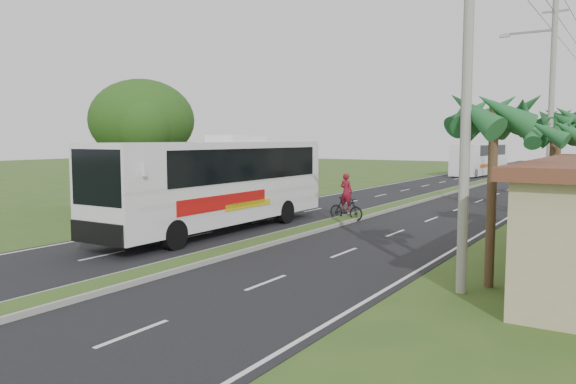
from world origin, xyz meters
The scene contains 14 objects.
ground centered at (0.00, 0.00, 0.00)m, with size 180.00×180.00×0.00m, color #30521E.
road_asphalt centered at (0.00, 20.00, 0.01)m, with size 14.00×160.00×0.02m, color black.
median_strip centered at (0.00, 20.00, 0.10)m, with size 1.20×160.00×0.18m.
lane_edge_left centered at (-6.70, 20.00, 0.00)m, with size 0.12×160.00×0.01m, color silver.
lane_edge_right centered at (6.70, 20.00, 0.00)m, with size 0.12×160.00×0.01m, color silver.
palm_verge_a centered at (9.00, 3.00, 4.74)m, with size 2.40×2.40×5.45m.
palm_verge_b centered at (9.40, 12.00, 4.36)m, with size 2.40×2.40×5.05m.
palm_verge_c centered at (8.80, 19.00, 5.12)m, with size 2.40×2.40×5.85m.
shade_tree centered at (-12.11, 10.02, 5.03)m, with size 6.30×6.00×7.54m.
utility_pole_a centered at (8.50, 2.00, 5.67)m, with size 1.60×0.28×11.00m.
utility_pole_b centered at (8.47, 18.00, 6.26)m, with size 3.20×0.28×12.00m.
coach_bus_main centered at (-3.37, 6.39, 2.37)m, with size 2.92×13.33×4.30m.
coach_bus_far centered at (-3.03, 52.47, 2.00)m, with size 3.65×12.31×3.53m.
motorcyclist centered at (-0.07, 12.37, 0.86)m, with size 2.02×0.82×2.41m.
Camera 1 is at (12.44, -13.02, 4.14)m, focal length 35.00 mm.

